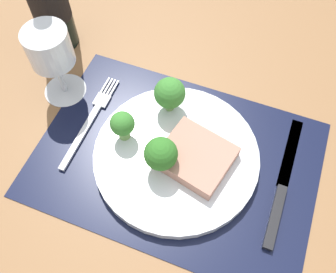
{
  "coord_description": "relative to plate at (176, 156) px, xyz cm",
  "views": [
    {
      "loc": [
        8.29,
        -25.08,
        52.3
      ],
      "look_at": [
        -2.3,
        2.37,
        1.9
      ],
      "focal_mm": 39.18,
      "sensor_mm": 36.0,
      "label": 1
    }
  ],
  "objects": [
    {
      "name": "broccoli_near_fork",
      "position": [
        -1.37,
        -2.9,
        4.8
      ],
      "size": [
        4.96,
        4.96,
        6.56
      ],
      "color": "#6B994C",
      "rests_on": "plate"
    },
    {
      "name": "ground_plane",
      "position": [
        0.0,
        0.0,
        -2.6
      ],
      "size": [
        140.0,
        110.0,
        3.0
      ],
      "primitive_type": "cube",
      "color": "brown"
    },
    {
      "name": "broccoli_near_steak",
      "position": [
        -8.79,
        -0.39,
        4.17
      ],
      "size": [
        3.84,
        3.84,
        5.57
      ],
      "color": "#6B994C",
      "rests_on": "plate"
    },
    {
      "name": "steak",
      "position": [
        3.09,
        0.09,
        1.87
      ],
      "size": [
        12.1,
        11.3,
        2.13
      ],
      "primitive_type": "cube",
      "rotation": [
        0.0,
        0.0,
        -0.23
      ],
      "color": "tan",
      "rests_on": "plate"
    },
    {
      "name": "knife",
      "position": [
        16.76,
        0.53,
        -0.5
      ],
      "size": [
        1.8,
        23.0,
        0.8
      ],
      "rotation": [
        0.0,
        0.0,
        0.02
      ],
      "color": "black",
      "rests_on": "placemat"
    },
    {
      "name": "broccoli_front_edge",
      "position": [
        -4.05,
        7.64,
        4.79
      ],
      "size": [
        5.03,
        5.03,
        6.6
      ],
      "color": "#6B994C",
      "rests_on": "plate"
    },
    {
      "name": "fork",
      "position": [
        -15.95,
        1.42,
        -0.55
      ],
      "size": [
        2.4,
        19.2,
        0.5
      ],
      "rotation": [
        0.0,
        0.0,
        -0.03
      ],
      "color": "silver",
      "rests_on": "placemat"
    },
    {
      "name": "placemat",
      "position": [
        0.0,
        0.0,
        -0.95
      ],
      "size": [
        44.03,
        30.65,
        0.3
      ],
      "primitive_type": "cube",
      "color": "black",
      "rests_on": "ground_plane"
    },
    {
      "name": "plate",
      "position": [
        0.0,
        0.0,
        0.0
      ],
      "size": [
        25.86,
        25.86,
        1.6
      ],
      "primitive_type": "cylinder",
      "color": "silver",
      "rests_on": "placemat"
    },
    {
      "name": "wine_glass",
      "position": [
        -23.15,
        5.68,
        8.7
      ],
      "size": [
        7.36,
        7.36,
        13.84
      ],
      "color": "silver",
      "rests_on": "ground_plane"
    }
  ]
}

